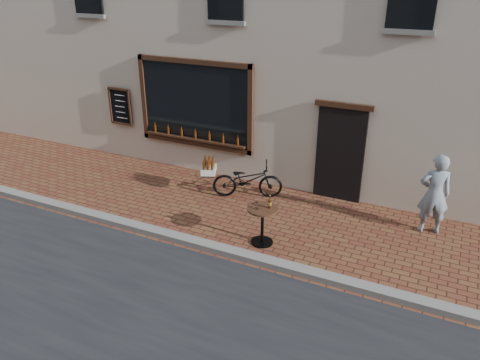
% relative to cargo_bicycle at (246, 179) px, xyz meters
% --- Properties ---
extents(ground, '(90.00, 90.00, 0.00)m').
position_rel_cargo_bicycle_xyz_m(ground, '(0.06, -2.60, -0.44)').
color(ground, '#5D2B1E').
rests_on(ground, ground).
extents(kerb, '(90.00, 0.25, 0.12)m').
position_rel_cargo_bicycle_xyz_m(kerb, '(0.06, -2.40, -0.38)').
color(kerb, slate).
rests_on(kerb, ground).
extents(cargo_bicycle, '(1.95, 1.23, 0.93)m').
position_rel_cargo_bicycle_xyz_m(cargo_bicycle, '(0.00, 0.00, 0.00)').
color(cargo_bicycle, black).
rests_on(cargo_bicycle, ground).
extents(bistro_table, '(0.60, 0.60, 1.04)m').
position_rel_cargo_bicycle_xyz_m(bistro_table, '(1.17, -1.75, 0.11)').
color(bistro_table, black).
rests_on(bistro_table, ground).
extents(pedestrian, '(0.71, 0.57, 1.70)m').
position_rel_cargo_bicycle_xyz_m(pedestrian, '(4.09, 0.16, 0.41)').
color(pedestrian, gray).
rests_on(pedestrian, ground).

